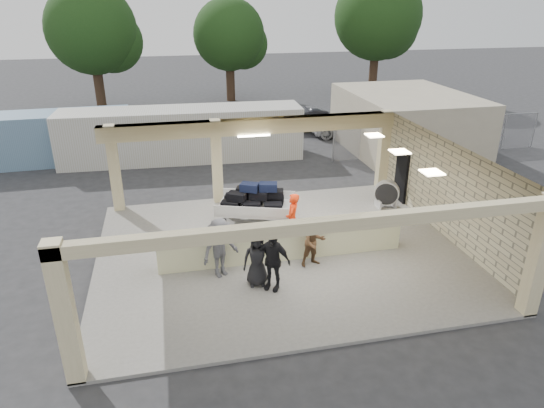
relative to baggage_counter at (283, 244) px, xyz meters
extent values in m
plane|color=#2A2A2C|center=(0.00, 0.50, -0.59)|extent=(120.00, 120.00, 0.00)
cube|color=slate|center=(0.00, 0.50, -0.54)|extent=(12.00, 10.00, 0.10)
cube|color=#C7B785|center=(0.00, 0.50, 2.91)|extent=(12.00, 10.00, 0.02)
cube|color=beige|center=(6.00, 0.50, 1.16)|extent=(0.02, 10.00, 3.50)
cube|color=black|center=(5.94, 3.70, 0.56)|extent=(0.10, 0.95, 2.10)
cube|color=#C7B785|center=(0.00, 5.25, 2.61)|extent=(12.00, 0.50, 0.60)
cube|color=#C7B785|center=(0.00, -4.35, 2.76)|extent=(12.00, 0.30, 0.30)
cube|color=#C7B785|center=(-5.50, 5.25, 1.21)|extent=(0.40, 0.40, 3.50)
cube|color=#C7B785|center=(-1.50, 5.25, 1.21)|extent=(0.40, 0.40, 3.50)
cube|color=#C7B785|center=(5.80, 5.30, 1.21)|extent=(0.40, 0.40, 3.50)
cube|color=#C7B785|center=(-5.80, -4.30, 1.21)|extent=(0.40, 0.40, 3.50)
cube|color=#C7B785|center=(5.80, -4.30, 1.21)|extent=(0.40, 0.40, 3.50)
cube|color=white|center=(0.00, 5.00, 2.29)|extent=(1.30, 0.12, 0.06)
cube|color=#FFEABF|center=(3.80, 2.00, 2.88)|extent=(0.55, 0.55, 0.04)
cube|color=#FFEABF|center=(3.80, 0.00, 2.88)|extent=(0.55, 0.55, 0.04)
cube|color=#FFEABF|center=(3.80, -2.00, 2.88)|extent=(0.55, 0.55, 0.04)
cube|color=beige|center=(0.00, 0.00, -0.04)|extent=(8.00, 0.50, 0.90)
cube|color=#B7B7BC|center=(0.00, 0.00, 0.46)|extent=(8.20, 0.58, 0.06)
cube|color=silver|center=(-0.38, 2.65, 0.19)|extent=(3.19, 2.50, 0.13)
cylinder|color=black|center=(-1.64, 2.43, -0.26)|extent=(0.27, 0.47, 0.45)
cylinder|color=black|center=(-1.24, 3.60, -0.26)|extent=(0.27, 0.47, 0.45)
cylinder|color=black|center=(0.48, 1.70, -0.26)|extent=(0.27, 0.47, 0.45)
cylinder|color=black|center=(0.88, 2.87, -0.26)|extent=(0.27, 0.47, 0.45)
cube|color=silver|center=(-0.11, 3.44, 0.41)|extent=(2.66, 0.97, 0.34)
cube|color=silver|center=(-0.66, 1.85, 0.41)|extent=(2.66, 0.97, 0.34)
cube|color=black|center=(-1.34, 2.62, 0.40)|extent=(0.75, 0.61, 0.29)
cube|color=black|center=(-0.60, 2.37, 0.40)|extent=(0.75, 0.61, 0.29)
cube|color=black|center=(0.14, 2.11, 0.40)|extent=(0.75, 0.61, 0.29)
cube|color=black|center=(-1.12, 3.26, 0.40)|extent=(0.75, 0.61, 0.29)
cube|color=black|center=(-0.38, 3.00, 0.40)|extent=(0.75, 0.61, 0.29)
cube|color=black|center=(0.36, 2.75, 0.40)|extent=(0.75, 0.61, 0.29)
cube|color=black|center=(-1.09, 2.66, 0.70)|extent=(0.75, 0.61, 0.29)
cube|color=black|center=(-0.28, 2.61, 0.70)|extent=(0.75, 0.61, 0.29)
cube|color=black|center=(0.33, 2.64, 0.70)|extent=(0.75, 0.61, 0.29)
cube|color=black|center=(-0.70, 3.11, 0.70)|extent=(0.75, 0.61, 0.29)
cube|color=black|center=(-0.59, 2.72, 1.00)|extent=(0.75, 0.61, 0.29)
cube|color=black|center=(0.08, 2.61, 1.00)|extent=(0.75, 0.61, 0.29)
cylinder|color=silver|center=(5.07, 3.14, 0.13)|extent=(1.04, 0.77, 1.01)
cylinder|color=black|center=(5.07, 3.14, 0.13)|extent=(0.97, 0.76, 0.89)
cube|color=silver|center=(4.74, 3.14, -0.32)|extent=(0.07, 0.56, 0.34)
cube|color=silver|center=(5.41, 3.14, -0.32)|extent=(0.07, 0.56, 0.34)
imported|color=#FD330D|center=(0.54, 0.85, 0.44)|extent=(0.63, 0.77, 1.86)
imported|color=brown|center=(0.85, -0.67, 0.32)|extent=(0.84, 0.49, 1.62)
imported|color=black|center=(-0.72, -1.70, 0.46)|extent=(1.14, 0.96, 1.88)
imported|color=#494A4E|center=(-2.09, -0.68, 0.46)|extent=(1.29, 0.95, 1.90)
imported|color=black|center=(-1.10, -1.39, 0.36)|extent=(0.86, 0.43, 1.70)
imported|color=white|center=(7.69, 14.39, 0.09)|extent=(4.81, 2.42, 1.35)
imported|color=white|center=(11.64, 13.92, 0.09)|extent=(4.54, 2.85, 1.34)
imported|color=black|center=(6.17, 15.98, 0.12)|extent=(4.31, 1.73, 1.41)
cube|color=beige|center=(-2.61, 11.58, 0.76)|extent=(12.52, 3.03, 2.69)
cube|color=#6586A2|center=(-10.24, 12.50, 0.70)|extent=(9.96, 2.67, 2.57)
cylinder|color=gray|center=(5.00, 9.50, 0.41)|extent=(0.06, 0.06, 2.00)
cylinder|color=gray|center=(7.00, 9.50, 0.41)|extent=(0.06, 0.06, 2.00)
cylinder|color=gray|center=(9.00, 9.50, 0.41)|extent=(0.06, 0.06, 2.00)
cylinder|color=gray|center=(11.00, 9.50, 0.41)|extent=(0.06, 0.06, 2.00)
cylinder|color=gray|center=(13.00, 9.50, 0.41)|extent=(0.06, 0.06, 2.00)
cylinder|color=gray|center=(15.00, 9.50, 0.41)|extent=(0.06, 0.06, 2.00)
cylinder|color=gray|center=(17.00, 9.50, 0.41)|extent=(0.06, 0.06, 2.00)
cube|color=gray|center=(11.00, 9.50, 0.41)|extent=(12.00, 0.02, 2.00)
cylinder|color=gray|center=(11.00, 9.50, 1.41)|extent=(12.00, 0.05, 0.05)
cylinder|color=#382619|center=(-8.00, 24.50, 1.66)|extent=(0.70, 0.70, 4.50)
sphere|color=black|center=(-8.00, 24.50, 5.26)|extent=(6.30, 6.30, 6.30)
sphere|color=black|center=(-6.80, 25.10, 4.36)|extent=(4.50, 4.50, 4.50)
cylinder|color=#382619|center=(2.00, 26.50, 1.41)|extent=(0.70, 0.70, 4.00)
sphere|color=black|center=(2.00, 26.50, 4.61)|extent=(5.60, 5.60, 5.60)
sphere|color=black|center=(3.20, 27.10, 3.81)|extent=(4.00, 4.00, 4.00)
cylinder|color=#382619|center=(14.00, 25.50, 1.91)|extent=(0.70, 0.70, 5.00)
sphere|color=black|center=(14.00, 25.50, 5.91)|extent=(7.00, 7.00, 7.00)
sphere|color=black|center=(15.20, 26.10, 4.91)|extent=(5.00, 5.00, 5.00)
cube|color=#B4A98F|center=(9.50, 10.50, 1.01)|extent=(6.00, 8.00, 3.20)
camera|label=1|loc=(-3.33, -13.54, 7.45)|focal=32.00mm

